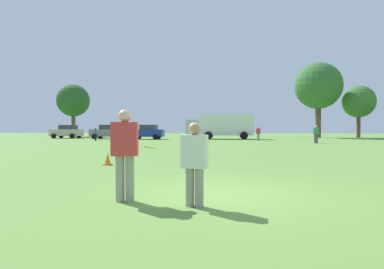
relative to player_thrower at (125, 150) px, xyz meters
name	(u,v)px	position (x,y,z in m)	size (l,w,h in m)	color
ground_plane	(224,194)	(1.92, 0.99, -1.02)	(157.31, 157.31, 0.00)	#608C3D
player_thrower	(125,150)	(0.00, 0.00, 0.00)	(0.55, 0.37, 1.82)	gray
player_defender	(195,160)	(1.42, -0.24, -0.15)	(0.50, 0.33, 1.56)	gray
frisbee	(151,148)	(0.56, -0.09, 0.05)	(0.27, 0.27, 0.08)	yellow
traffic_cone	(108,159)	(-2.74, 5.99, -0.79)	(0.32, 0.32, 0.48)	#D8590C
parked_car_near_left	(67,132)	(-20.54, 36.06, -0.10)	(4.23, 2.26, 1.82)	#B7AD99
parked_car_mid_left	(107,132)	(-14.13, 34.55, -0.10)	(4.23, 2.26, 1.82)	slate
parked_car_center	(147,132)	(-8.54, 33.70, -0.10)	(4.23, 2.26, 1.82)	navy
box_truck	(221,125)	(0.66, 35.92, 0.73)	(8.53, 3.10, 3.18)	white
bystander_sideline_watcher	(95,133)	(-13.08, 28.45, -0.14)	(0.39, 0.49, 1.56)	black
bystander_far_jogger	(316,133)	(9.83, 25.27, -0.08)	(0.51, 0.36, 1.68)	#4C4C51
bystander_field_marshal	(258,133)	(4.97, 30.81, -0.15)	(0.49, 0.41, 1.55)	gray
tree_west_oak	(73,101)	(-23.67, 44.06, 4.82)	(5.23, 5.23, 8.50)	brown
tree_west_maple	(318,86)	(14.43, 42.90, 6.45)	(6.69, 6.69, 10.86)	brown
tree_center_elm	(359,102)	(20.44, 44.17, 4.23)	(4.70, 4.70, 7.64)	brown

